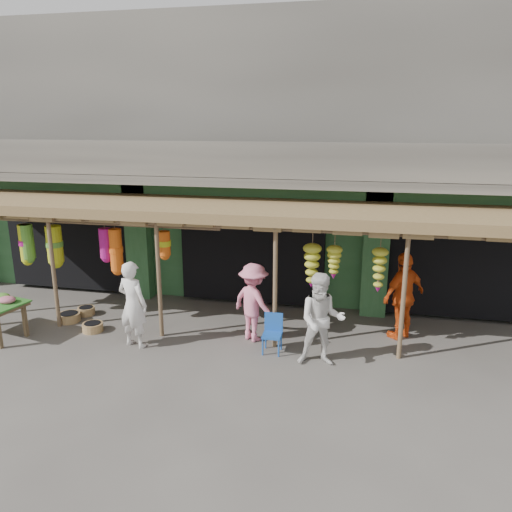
% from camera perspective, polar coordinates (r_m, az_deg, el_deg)
% --- Properties ---
extents(ground, '(80.00, 80.00, 0.00)m').
position_cam_1_polar(ground, '(10.94, -2.92, -9.34)').
color(ground, '#514C47').
rests_on(ground, ground).
extents(building, '(16.40, 6.80, 7.00)m').
position_cam_1_polar(building, '(14.75, 1.90, 10.65)').
color(building, gray).
rests_on(building, ground).
extents(awning, '(14.00, 2.70, 2.79)m').
position_cam_1_polar(awning, '(10.95, -2.74, 4.86)').
color(awning, brown).
rests_on(awning, ground).
extents(blue_chair, '(0.38, 0.39, 0.79)m').
position_cam_1_polar(blue_chair, '(10.19, 1.93, -8.54)').
color(blue_chair, '#1B54B4').
rests_on(blue_chair, ground).
extents(basket_left, '(0.48, 0.48, 0.19)m').
position_cam_1_polar(basket_left, '(11.80, -18.16, -7.74)').
color(basket_left, olive).
rests_on(basket_left, ground).
extents(basket_mid, '(0.66, 0.66, 0.20)m').
position_cam_1_polar(basket_mid, '(12.54, -20.57, -6.58)').
color(basket_mid, '#A17448').
rests_on(basket_mid, ground).
extents(basket_right, '(0.49, 0.49, 0.18)m').
position_cam_1_polar(basket_right, '(12.82, -18.82, -5.96)').
color(basket_right, '#A1864B').
rests_on(basket_right, ground).
extents(person_front, '(0.75, 0.58, 1.83)m').
position_cam_1_polar(person_front, '(10.54, -13.91, -5.40)').
color(person_front, white).
rests_on(person_front, ground).
extents(person_right, '(0.97, 0.80, 1.82)m').
position_cam_1_polar(person_right, '(9.57, 7.52, -7.25)').
color(person_right, silver).
rests_on(person_right, ground).
extents(person_vendor, '(1.13, 1.11, 1.91)m').
position_cam_1_polar(person_vendor, '(11.07, 16.52, -4.38)').
color(person_vendor, '#DB4C14').
rests_on(person_vendor, ground).
extents(person_shopper, '(1.26, 1.11, 1.69)m').
position_cam_1_polar(person_shopper, '(10.56, -0.27, -5.31)').
color(person_shopper, pink).
rests_on(person_shopper, ground).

